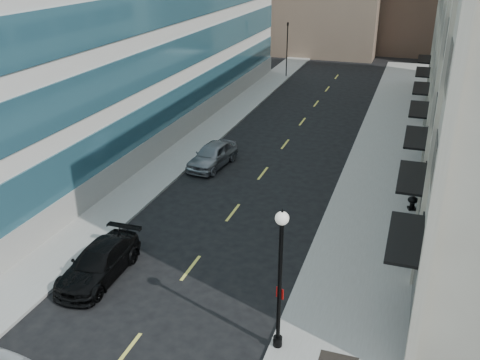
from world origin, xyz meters
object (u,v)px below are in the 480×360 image
Objects in this scene: car_black_pickup at (99,263)px; urn_planter at (413,202)px; car_silver_sedan at (213,155)px; sign_post at (279,307)px; traffic_signal at (288,26)px; lamppost at (280,269)px.

car_black_pickup is 6.52× the size of urn_planter.
sign_post is at bearing -53.88° from car_silver_sedan.
traffic_signal is at bearing 116.24° from urn_planter.
urn_planter is at bearing -63.76° from traffic_signal.
lamppost is 1.67m from sign_post.
traffic_signal reaches higher than lamppost.
car_silver_sedan is (1.88, -27.89, -4.90)m from traffic_signal.
traffic_signal reaches higher than car_silver_sedan.
traffic_signal is 42.33m from car_black_pickup.
lamppost is at bearing -13.41° from car_black_pickup.
car_silver_sedan reaches higher than car_black_pickup.
sign_post is (8.92, -16.01, 1.05)m from car_silver_sedan.
lamppost is at bearing -107.83° from urn_planter.
urn_planter is (4.30, 13.37, -2.91)m from lamppost.
lamppost is at bearing -54.01° from car_silver_sedan.
urn_planter is (15.10, -30.63, -5.09)m from traffic_signal.
traffic_signal reaches higher than car_black_pickup.
car_silver_sedan is (-0.00, 14.11, 0.07)m from car_black_pickup.
car_black_pickup is 14.11m from car_silver_sedan.
car_silver_sedan is at bearing 141.42° from sign_post.
urn_planter is at bearing 39.93° from car_black_pickup.
urn_planter is (4.30, 13.28, -1.24)m from sign_post.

